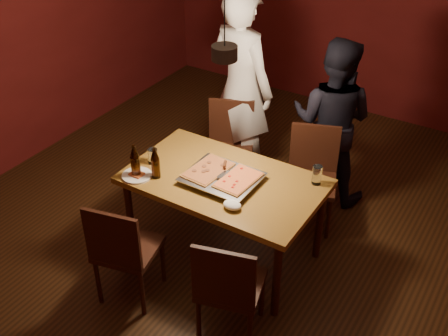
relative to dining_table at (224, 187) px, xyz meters
The scene contains 19 objects.
room_shell 0.73m from the dining_table, 118.30° to the left, with size 6.00×6.00×6.00m.
dining_table is the anchor object (origin of this frame).
chair_far_left 0.96m from the dining_table, 118.54° to the left, with size 0.56×0.56×0.49m.
chair_far_right 0.91m from the dining_table, 64.19° to the left, with size 0.54×0.54×0.49m.
chair_near_left 0.91m from the dining_table, 112.65° to the right, with size 0.50×0.50×0.49m.
chair_near_right 0.89m from the dining_table, 56.43° to the right, with size 0.52×0.52×0.49m.
pizza_tray 0.10m from the dining_table, 81.95° to the right, with size 0.55×0.45×0.05m, color silver.
pizza_meat 0.18m from the dining_table, 167.41° to the right, with size 0.25×0.39×0.02m, color maroon.
pizza_cheese 0.19m from the dining_table, ahead, with size 0.23×0.37×0.02m, color gold.
spatula 0.14m from the dining_table, 65.06° to the right, with size 0.09×0.24×0.04m, color silver, non-canonical shape.
beer_bottle_a 0.71m from the dining_table, 151.16° to the right, with size 0.07×0.07×0.28m.
beer_bottle_b 0.56m from the dining_table, 150.90° to the right, with size 0.07×0.07×0.26m.
water_glass_left 0.62m from the dining_table, 169.94° to the right, with size 0.08×0.08×0.12m, color silver.
water_glass_right 0.72m from the dining_table, 27.24° to the left, with size 0.07×0.07×0.15m, color silver.
plate_slice 0.68m from the dining_table, 150.99° to the right, with size 0.23×0.23×0.03m.
napkin 0.39m from the dining_table, 49.03° to the right, with size 0.14×0.11×0.06m, color white.
diner_white 1.24m from the dining_table, 114.26° to the left, with size 0.69×0.45×1.89m, color white.
diner_dark 1.30m from the dining_table, 73.97° to the left, with size 0.75×0.59×1.55m, color black.
pendant_lamp 1.09m from the dining_table, 118.30° to the left, with size 0.18×0.18×1.10m.
Camera 1 is at (1.89, -3.05, 3.20)m, focal length 45.00 mm.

